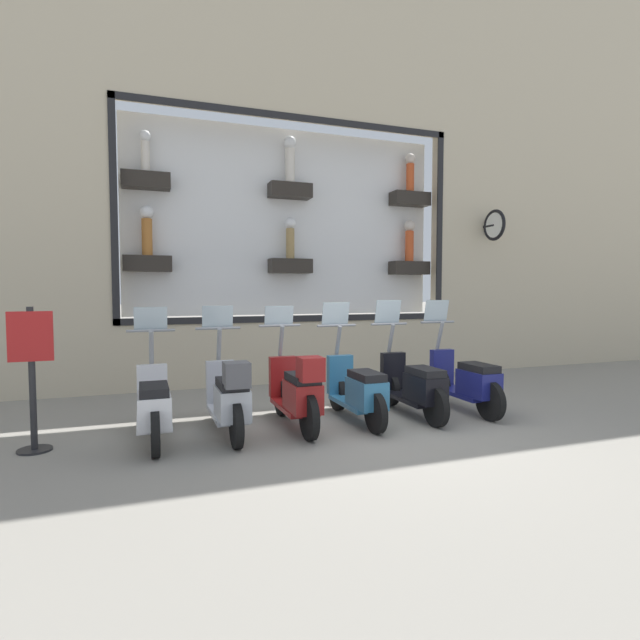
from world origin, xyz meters
The scene contains 9 objects.
ground_plane centered at (0.00, 0.00, 0.00)m, with size 120.00×120.00×0.00m, color gray.
building_facade centered at (3.60, 0.00, 4.74)m, with size 1.25×36.00×9.27m.
scooter_navy_0 centered at (0.32, -1.68, 0.44)m, with size 1.81×0.60×1.63m.
scooter_black_1 centered at (0.32, -0.81, 0.44)m, with size 1.80×0.60×1.63m.
scooter_teal_2 centered at (0.32, 0.06, 0.44)m, with size 1.80×0.61×1.61m.
scooter_red_3 centered at (0.27, 0.93, 0.49)m, with size 1.81×0.60×1.56m.
scooter_silver_4 centered at (0.26, 1.80, 0.48)m, with size 1.80×0.61×1.58m.
scooter_white_5 centered at (0.32, 2.67, 0.43)m, with size 1.80×0.61×1.57m.
shop_sign_post centered at (0.43, 3.94, 0.86)m, with size 0.36×0.45×1.61m.
Camera 1 is at (-5.76, 2.79, 1.79)m, focal length 28.00 mm.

